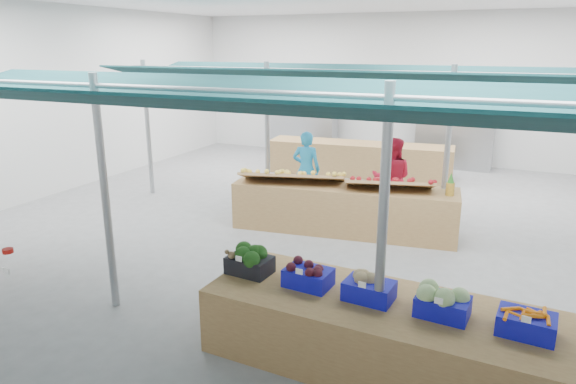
% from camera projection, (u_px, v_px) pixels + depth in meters
% --- Properties ---
extents(floor, '(13.00, 13.00, 0.00)m').
position_uv_depth(floor, '(303.00, 223.00, 9.89)').
color(floor, slate).
rests_on(floor, ground).
extents(hall, '(13.00, 13.00, 13.00)m').
position_uv_depth(hall, '(331.00, 79.00, 10.42)').
color(hall, silver).
rests_on(hall, ground).
extents(pole_grid, '(10.00, 4.60, 3.00)m').
position_uv_depth(pole_grid, '(305.00, 150.00, 7.56)').
color(pole_grid, gray).
rests_on(pole_grid, floor).
extents(awnings, '(9.50, 7.08, 0.30)m').
position_uv_depth(awnings, '(305.00, 83.00, 7.29)').
color(awnings, '#0A272D').
rests_on(awnings, pole_grid).
extents(back_shelving_left, '(2.00, 0.50, 2.00)m').
position_uv_depth(back_shelving_left, '(304.00, 122.00, 15.86)').
color(back_shelving_left, '#B23F33').
rests_on(back_shelving_left, floor).
extents(back_shelving_right, '(2.00, 0.50, 2.00)m').
position_uv_depth(back_shelving_right, '(455.00, 132.00, 14.07)').
color(back_shelving_right, '#B23F33').
rests_on(back_shelving_right, floor).
extents(veg_counter, '(3.89, 1.43, 0.75)m').
position_uv_depth(veg_counter, '(387.00, 336.00, 5.37)').
color(veg_counter, brown).
rests_on(veg_counter, floor).
extents(fruit_counter, '(4.11, 1.49, 0.86)m').
position_uv_depth(fruit_counter, '(344.00, 208.00, 9.37)').
color(fruit_counter, brown).
rests_on(fruit_counter, floor).
extents(far_counter, '(4.81, 1.41, 0.85)m').
position_uv_depth(far_counter, '(359.00, 159.00, 13.44)').
color(far_counter, brown).
rests_on(far_counter, floor).
extents(vendor_left, '(0.63, 0.46, 1.61)m').
position_uv_depth(vendor_left, '(306.00, 169.00, 10.71)').
color(vendor_left, '#1C82B8').
rests_on(vendor_left, floor).
extents(vendor_right, '(0.86, 0.71, 1.61)m').
position_uv_depth(vendor_right, '(392.00, 178.00, 10.00)').
color(vendor_right, '#A9142B').
rests_on(vendor_right, floor).
extents(crate_broccoli, '(0.53, 0.42, 0.35)m').
position_uv_depth(crate_broccoli, '(250.00, 260.00, 5.94)').
color(crate_broccoli, black).
rests_on(crate_broccoli, veg_counter).
extents(crate_beets, '(0.53, 0.42, 0.29)m').
position_uv_depth(crate_beets, '(308.00, 275.00, 5.62)').
color(crate_beets, '#0F10A5').
rests_on(crate_beets, veg_counter).
extents(crate_celeriac, '(0.53, 0.42, 0.31)m').
position_uv_depth(crate_celeriac, '(369.00, 287.00, 5.32)').
color(crate_celeriac, '#0F10A5').
rests_on(crate_celeriac, veg_counter).
extents(crate_cabbage, '(0.53, 0.42, 0.35)m').
position_uv_depth(crate_cabbage, '(443.00, 301.00, 5.00)').
color(crate_cabbage, '#0F10A5').
rests_on(crate_cabbage, veg_counter).
extents(crate_carrots, '(0.53, 0.42, 0.29)m').
position_uv_depth(crate_carrots, '(526.00, 323.00, 4.69)').
color(crate_carrots, '#0F10A5').
rests_on(crate_carrots, veg_counter).
extents(sparrow, '(0.12, 0.09, 0.11)m').
position_uv_depth(sparrow, '(231.00, 254.00, 5.87)').
color(sparrow, brown).
rests_on(sparrow, crate_broccoli).
extents(pole_ribbon, '(0.12, 0.12, 0.28)m').
position_uv_depth(pole_ribbon, '(8.00, 253.00, 5.71)').
color(pole_ribbon, '#A8100B').
rests_on(pole_ribbon, pole_grid).
extents(apple_heap_yellow, '(2.02, 1.19, 0.27)m').
position_uv_depth(apple_heap_yellow, '(292.00, 174.00, 9.38)').
color(apple_heap_yellow, '#997247').
rests_on(apple_heap_yellow, fruit_counter).
extents(apple_heap_red, '(1.63, 1.08, 0.27)m').
position_uv_depth(apple_heap_red, '(390.00, 181.00, 8.90)').
color(apple_heap_red, '#997247').
rests_on(apple_heap_red, fruit_counter).
extents(pineapple, '(0.14, 0.14, 0.39)m').
position_uv_depth(pineapple, '(450.00, 185.00, 8.62)').
color(pineapple, '#8C6019').
rests_on(pineapple, fruit_counter).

